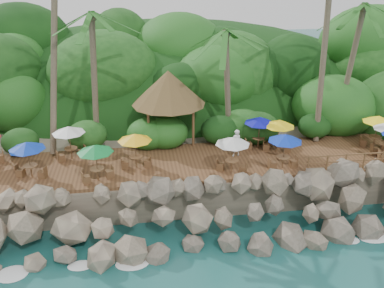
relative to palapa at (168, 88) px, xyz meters
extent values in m
plane|color=#19514F|center=(1.01, -9.61, -5.79)|extent=(140.00, 140.00, 0.00)
cube|color=gray|center=(1.01, 6.39, -4.74)|extent=(32.00, 25.20, 2.10)
ellipsoid|color=#143811|center=(1.01, 13.89, -5.79)|extent=(44.80, 28.00, 15.40)
cube|color=brown|center=(1.01, -3.61, -3.59)|extent=(26.00, 5.00, 0.20)
ellipsoid|color=white|center=(-7.99, -9.31, -5.76)|extent=(1.20, 0.80, 0.06)
ellipsoid|color=white|center=(-4.99, -9.31, -5.76)|extent=(1.20, 0.80, 0.06)
ellipsoid|color=white|center=(-1.99, -9.31, -5.76)|extent=(1.20, 0.80, 0.06)
ellipsoid|color=white|center=(1.01, -9.31, -5.76)|extent=(1.20, 0.80, 0.06)
ellipsoid|color=white|center=(4.01, -9.31, -5.76)|extent=(1.20, 0.80, 0.06)
ellipsoid|color=white|center=(7.01, -9.31, -5.76)|extent=(1.20, 0.80, 0.06)
ellipsoid|color=white|center=(10.01, -9.31, -5.76)|extent=(1.20, 0.80, 0.06)
cylinder|color=brown|center=(-6.62, -0.53, 2.45)|extent=(1.74, 2.81, 11.65)
cylinder|color=brown|center=(-4.50, -0.45, 0.61)|extent=(0.98, 0.90, 8.19)
ellipsoid|color=#23601E|center=(-4.50, -0.45, 4.70)|extent=(6.00, 6.00, 2.40)
cylinder|color=brown|center=(3.69, -0.63, 0.07)|extent=(1.06, 0.90, 7.13)
ellipsoid|color=#23601E|center=(3.69, -0.63, 3.64)|extent=(6.00, 6.00, 2.40)
cylinder|color=brown|center=(9.56, -1.23, 2.05)|extent=(0.54, 1.64, 11.05)
cylinder|color=brown|center=(11.94, -0.32, 0.74)|extent=(0.75, 1.09, 8.45)
ellipsoid|color=#23601E|center=(11.94, -0.32, 4.96)|extent=(6.00, 6.00, 2.40)
cylinder|color=brown|center=(-1.40, -1.40, -2.29)|extent=(0.16, 0.16, 2.40)
cylinder|color=brown|center=(1.40, -1.40, -2.29)|extent=(0.16, 0.16, 2.40)
cylinder|color=brown|center=(-1.40, 1.40, -2.29)|extent=(0.16, 0.16, 2.40)
cylinder|color=brown|center=(1.40, 1.40, -2.29)|extent=(0.16, 0.16, 2.40)
cone|color=brown|center=(0.00, 0.00, 0.01)|extent=(4.76, 4.76, 2.20)
cube|color=brown|center=(12.17, -4.28, -3.28)|extent=(0.42, 0.42, 0.42)
cylinder|color=brown|center=(5.41, -2.33, -3.15)|extent=(0.07, 0.07, 0.68)
cylinder|color=brown|center=(5.41, -2.33, -2.80)|extent=(0.77, 0.77, 0.05)
cylinder|color=brown|center=(5.41, -2.33, -2.48)|extent=(0.05, 0.05, 2.01)
cone|color=#0C0DA7|center=(5.41, -2.33, -1.61)|extent=(1.92, 1.92, 0.41)
cube|color=brown|center=(4.77, -2.35, -3.28)|extent=(0.40, 0.40, 0.42)
cube|color=brown|center=(6.05, -2.31, -3.28)|extent=(0.40, 0.40, 0.42)
cylinder|color=brown|center=(-2.26, -3.98, -3.15)|extent=(0.07, 0.07, 0.68)
cylinder|color=brown|center=(-2.26, -3.98, -2.80)|extent=(0.77, 0.77, 0.05)
cylinder|color=brown|center=(-2.26, -3.98, -2.48)|extent=(0.05, 0.05, 2.01)
cone|color=yellow|center=(-2.26, -3.98, -1.61)|extent=(1.92, 1.92, 0.41)
cube|color=brown|center=(-2.91, -3.99, -3.28)|extent=(0.39, 0.39, 0.42)
cube|color=brown|center=(-1.62, -3.96, -3.28)|extent=(0.39, 0.39, 0.42)
cylinder|color=brown|center=(12.78, -3.17, -3.15)|extent=(0.07, 0.07, 0.68)
cylinder|color=brown|center=(12.78, -3.17, -2.80)|extent=(0.77, 0.77, 0.05)
cylinder|color=brown|center=(12.78, -3.17, -2.48)|extent=(0.05, 0.05, 2.01)
cone|color=yellow|center=(12.78, -3.17, -1.61)|extent=(1.92, 1.92, 0.41)
cube|color=brown|center=(12.19, -2.92, -3.28)|extent=(0.50, 0.50, 0.42)
cube|color=brown|center=(-10.20, -2.09, -3.28)|extent=(0.51, 0.51, 0.42)
cylinder|color=brown|center=(3.02, -5.21, -3.15)|extent=(0.07, 0.07, 0.68)
cylinder|color=brown|center=(3.02, -5.21, -2.80)|extent=(0.77, 0.77, 0.05)
cylinder|color=brown|center=(3.02, -5.21, -2.48)|extent=(0.05, 0.05, 2.01)
cone|color=silver|center=(3.02, -5.21, -1.61)|extent=(1.92, 1.92, 0.41)
cube|color=brown|center=(2.43, -4.98, -3.28)|extent=(0.50, 0.50, 0.42)
cube|color=brown|center=(3.62, -5.45, -3.28)|extent=(0.50, 0.50, 0.42)
cylinder|color=brown|center=(-4.34, -5.21, -3.15)|extent=(0.07, 0.07, 0.68)
cylinder|color=brown|center=(-4.34, -5.21, -2.80)|extent=(0.77, 0.77, 0.05)
cylinder|color=brown|center=(-4.34, -5.21, -2.48)|extent=(0.05, 0.05, 2.01)
cone|color=#0D7631|center=(-4.34, -5.21, -1.61)|extent=(1.92, 1.92, 0.41)
cube|color=brown|center=(-4.93, -5.45, -3.28)|extent=(0.50, 0.50, 0.42)
cube|color=brown|center=(-3.74, -4.98, -3.28)|extent=(0.50, 0.50, 0.42)
cylinder|color=brown|center=(6.43, -2.98, -3.15)|extent=(0.07, 0.07, 0.68)
cylinder|color=brown|center=(6.43, -2.98, -2.80)|extent=(0.77, 0.77, 0.05)
cylinder|color=brown|center=(6.43, -2.98, -2.48)|extent=(0.05, 0.05, 2.01)
cone|color=yellow|center=(6.43, -2.98, -1.61)|extent=(1.92, 1.92, 0.41)
cube|color=brown|center=(5.83, -2.75, -3.28)|extent=(0.49, 0.49, 0.42)
cube|color=brown|center=(7.03, -3.20, -3.28)|extent=(0.49, 0.49, 0.42)
cylinder|color=brown|center=(6.01, -5.21, -3.15)|extent=(0.07, 0.07, 0.68)
cylinder|color=brown|center=(6.01, -5.21, -2.80)|extent=(0.77, 0.77, 0.05)
cylinder|color=brown|center=(6.01, -5.21, -2.48)|extent=(0.05, 0.05, 2.01)
cone|color=#0D2EB3|center=(6.01, -5.21, -1.61)|extent=(1.92, 1.92, 0.41)
cube|color=brown|center=(5.37, -5.24, -3.28)|extent=(0.40, 0.40, 0.42)
cube|color=brown|center=(6.65, -5.18, -3.28)|extent=(0.40, 0.40, 0.42)
cylinder|color=brown|center=(-7.96, -4.33, -3.15)|extent=(0.07, 0.07, 0.68)
cylinder|color=brown|center=(-7.96, -4.33, -2.80)|extent=(0.77, 0.77, 0.05)
cylinder|color=brown|center=(-7.96, -4.33, -2.48)|extent=(0.05, 0.05, 2.01)
cone|color=#0D30AA|center=(-7.96, -4.33, -1.61)|extent=(1.92, 1.92, 0.41)
cube|color=brown|center=(-8.58, -4.15, -3.28)|extent=(0.48, 0.48, 0.42)
cube|color=brown|center=(-7.34, -4.50, -3.28)|extent=(0.48, 0.48, 0.42)
cylinder|color=brown|center=(-6.07, -2.30, -3.15)|extent=(0.07, 0.07, 0.68)
cylinder|color=brown|center=(-6.07, -2.30, -2.80)|extent=(0.77, 0.77, 0.05)
cylinder|color=brown|center=(-6.07, -2.30, -2.48)|extent=(0.05, 0.05, 2.01)
cone|color=white|center=(-6.07, -2.30, -1.61)|extent=(1.92, 1.92, 0.41)
cube|color=brown|center=(-6.65, -2.57, -3.28)|extent=(0.51, 0.51, 0.42)
cube|color=brown|center=(-5.49, -2.04, -3.28)|extent=(0.51, 0.51, 0.42)
cube|color=brown|center=(12.18, -5.08, -3.28)|extent=(0.45, 0.45, 0.42)
cylinder|color=brown|center=(7.20, -5.96, -2.99)|extent=(0.10, 0.10, 1.00)
cylinder|color=brown|center=(8.30, -5.96, -2.99)|extent=(0.10, 0.10, 1.00)
cylinder|color=brown|center=(9.40, -5.96, -2.99)|extent=(0.10, 0.10, 1.00)
cylinder|color=brown|center=(10.50, -5.96, -2.99)|extent=(0.10, 0.10, 1.00)
cylinder|color=brown|center=(11.60, -5.96, -2.99)|extent=(0.10, 0.10, 1.00)
cube|color=brown|center=(10.50, -5.96, -2.54)|extent=(7.20, 0.06, 0.06)
cube|color=brown|center=(10.50, -5.96, -2.94)|extent=(7.20, 0.06, 0.06)
imported|color=white|center=(3.73, -3.28, -2.63)|extent=(0.70, 0.53, 1.71)
camera|label=1|loc=(-2.03, -25.13, 7.29)|focal=38.29mm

